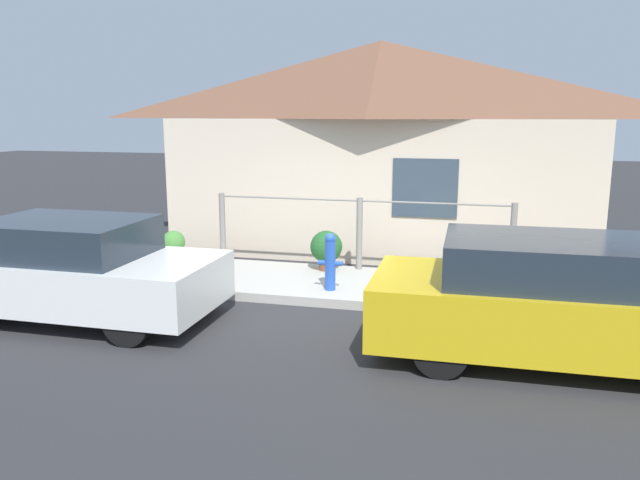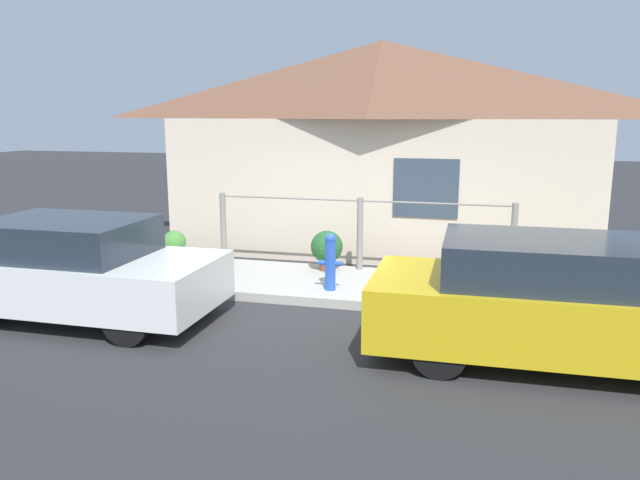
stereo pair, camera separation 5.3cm
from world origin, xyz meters
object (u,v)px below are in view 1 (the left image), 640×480
object	(u,v)px
fire_hydrant	(330,260)
potted_plant_by_fence	(174,246)
car_left	(76,269)
car_right	(565,302)
potted_plant_near_hydrant	(326,248)

from	to	relation	value
fire_hydrant	potted_plant_by_fence	bearing A→B (deg)	161.90
car_left	car_right	xyz separation A→B (m)	(6.00, -0.00, 0.02)
car_right	fire_hydrant	world-z (taller)	car_right
car_right	potted_plant_by_fence	size ratio (longest dim) A/B	7.54
potted_plant_near_hydrant	potted_plant_by_fence	xyz separation A→B (m)	(-2.66, -0.13, -0.08)
potted_plant_by_fence	potted_plant_near_hydrant	bearing A→B (deg)	2.83
car_right	fire_hydrant	bearing A→B (deg)	150.25
potted_plant_near_hydrant	fire_hydrant	bearing A→B (deg)	-73.45
car_right	potted_plant_by_fence	world-z (taller)	car_right
fire_hydrant	potted_plant_near_hydrant	bearing A→B (deg)	106.55
potted_plant_near_hydrant	car_right	bearing A→B (deg)	-39.90
car_right	potted_plant_by_fence	xyz separation A→B (m)	(-5.97, 2.63, -0.25)
car_right	potted_plant_by_fence	distance (m)	6.53
car_left	car_right	bearing A→B (deg)	0.01
fire_hydrant	potted_plant_near_hydrant	world-z (taller)	fire_hydrant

